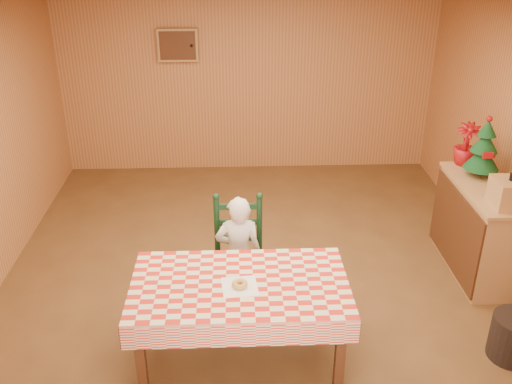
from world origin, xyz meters
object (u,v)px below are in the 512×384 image
crate (510,193)px  christmas_tree (484,149)px  ladder_chair (239,257)px  dining_table (240,292)px  seated_child (239,254)px  shelf_unit (480,229)px

crate → christmas_tree: bearing=90.0°
crate → ladder_chair: bearing=-178.3°
dining_table → crate: 2.58m
seated_child → crate: 2.45m
seated_child → shelf_unit: bearing=-167.5°
dining_table → shelf_unit: (2.39, 1.26, -0.22)m
seated_child → christmas_tree: bearing=-162.0°
dining_table → shelf_unit: size_ratio=1.34×
dining_table → ladder_chair: size_ratio=1.53×
seated_child → ladder_chair: bearing=-90.0°
seated_child → christmas_tree: christmas_tree is taller
seated_child → shelf_unit: 2.45m
shelf_unit → seated_child: bearing=-167.5°
shelf_unit → christmas_tree: christmas_tree is taller
ladder_chair → crate: size_ratio=3.60×
dining_table → christmas_tree: christmas_tree is taller
crate → christmas_tree: christmas_tree is taller
ladder_chair → seated_child: bearing=-90.0°
christmas_tree → seated_child: bearing=-162.0°
christmas_tree → shelf_unit: bearing=-92.0°
dining_table → ladder_chair: (-0.00, 0.79, -0.18)m
dining_table → crate: crate is taller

